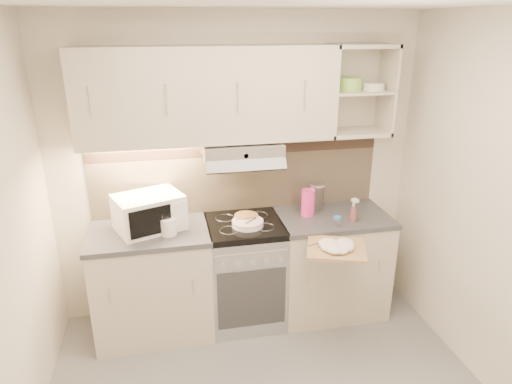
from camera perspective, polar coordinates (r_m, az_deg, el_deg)
room_shell at (r=2.72m, az=1.27°, el=3.91°), size 3.04×2.84×2.52m
base_cabinet_left at (r=3.83m, az=-12.71°, el=-11.14°), size 0.90×0.60×0.86m
worktop_left at (r=3.62m, az=-13.26°, el=-5.04°), size 0.92×0.62×0.04m
base_cabinet_right at (r=4.05m, az=9.22°, el=-8.98°), size 0.90×0.60×0.86m
worktop_right at (r=3.85m, az=9.60°, el=-3.13°), size 0.92×0.62×0.04m
electric_range at (r=3.86m, az=-1.39°, el=-9.94°), size 0.60×0.60×0.90m
microwave at (r=3.59m, az=-13.25°, el=-2.48°), size 0.58×0.51×0.27m
watering_can at (r=3.49m, az=-10.79°, el=-4.12°), size 0.23×0.14×0.20m
plate_stack at (r=3.59m, az=-1.05°, el=-3.91°), size 0.25×0.25×0.05m
bread_loaf at (r=3.68m, az=-1.23°, el=-3.22°), size 0.19×0.19×0.05m
pink_pitcher at (r=3.78m, az=6.52°, el=-1.31°), size 0.12×0.11×0.22m
glass_jar at (r=3.87m, az=7.58°, el=-0.61°), size 0.13×0.13×0.24m
spice_jar at (r=3.62m, az=10.10°, el=-3.64°), size 0.06×0.06×0.08m
spray_bottle at (r=3.74m, az=12.06°, el=-2.39°), size 0.08×0.08×0.21m
cutting_board at (r=3.36m, az=9.98°, el=-6.98°), size 0.51×0.49×0.02m
dish_towel at (r=3.32m, az=10.17°, el=-6.42°), size 0.34×0.31×0.07m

